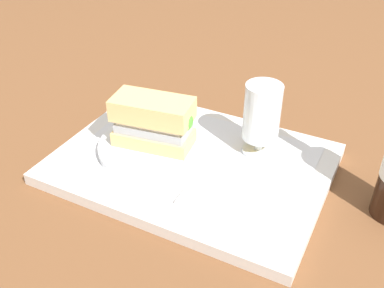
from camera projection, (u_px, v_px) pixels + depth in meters
ground_plane at (192, 168)px, 0.75m from camera, size 3.00×3.00×0.00m
tray at (192, 164)px, 0.75m from camera, size 0.44×0.32×0.02m
placemat at (192, 159)px, 0.74m from camera, size 0.38×0.27×0.00m
plate at (155, 146)px, 0.76m from camera, size 0.19×0.19×0.01m
sandwich at (155, 122)px, 0.73m from camera, size 0.14×0.08×0.08m
beer_glass at (262, 116)px, 0.72m from camera, size 0.06×0.06×0.12m
napkin_folded at (213, 198)px, 0.66m from camera, size 0.09×0.07×0.01m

